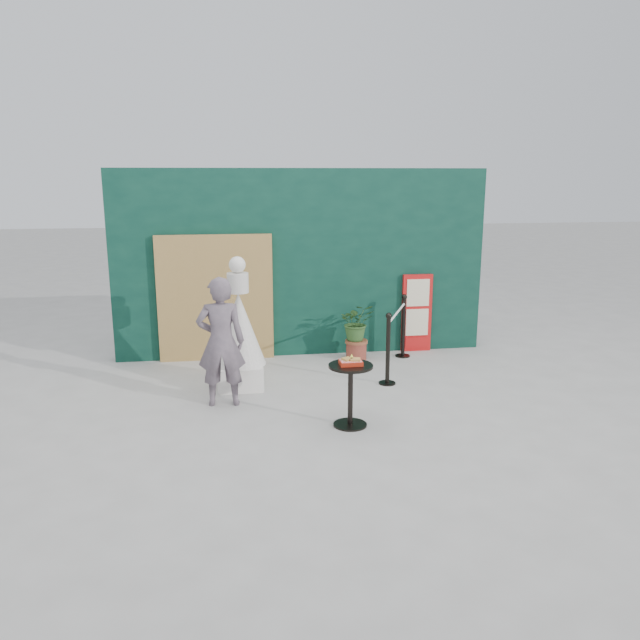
# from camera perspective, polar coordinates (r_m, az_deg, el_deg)

# --- Properties ---
(ground) EXTENTS (60.00, 60.00, 0.00)m
(ground) POSITION_cam_1_polar(r_m,az_deg,el_deg) (7.51, 1.40, -9.52)
(ground) COLOR #ADAAA5
(ground) RESTS_ON ground
(back_wall) EXTENTS (6.00, 0.30, 3.00)m
(back_wall) POSITION_cam_1_polar(r_m,az_deg,el_deg) (10.15, -1.66, 5.22)
(back_wall) COLOR #0A2E25
(back_wall) RESTS_ON ground
(bamboo_fence) EXTENTS (1.80, 0.08, 2.00)m
(bamboo_fence) POSITION_cam_1_polar(r_m,az_deg,el_deg) (9.95, -9.53, 1.97)
(bamboo_fence) COLOR tan
(bamboo_fence) RESTS_ON ground
(woman) EXTENTS (0.62, 0.42, 1.67)m
(woman) POSITION_cam_1_polar(r_m,az_deg,el_deg) (7.98, -9.05, -1.98)
(woman) COLOR slate
(woman) RESTS_ON ground
(menu_board) EXTENTS (0.50, 0.07, 1.30)m
(menu_board) POSITION_cam_1_polar(r_m,az_deg,el_deg) (10.51, 8.84, 0.63)
(menu_board) COLOR red
(menu_board) RESTS_ON ground
(statue) EXTENTS (0.72, 0.72, 1.83)m
(statue) POSITION_cam_1_polar(r_m,az_deg,el_deg) (8.63, -7.39, -1.37)
(statue) COLOR white
(statue) RESTS_ON ground
(cafe_table) EXTENTS (0.52, 0.52, 0.75)m
(cafe_table) POSITION_cam_1_polar(r_m,az_deg,el_deg) (7.31, 2.81, -5.99)
(cafe_table) COLOR black
(cafe_table) RESTS_ON ground
(food_basket) EXTENTS (0.26, 0.19, 0.11)m
(food_basket) POSITION_cam_1_polar(r_m,az_deg,el_deg) (7.23, 2.84, -3.82)
(food_basket) COLOR red
(food_basket) RESTS_ON cafe_table
(planter) EXTENTS (0.54, 0.47, 0.91)m
(planter) POSITION_cam_1_polar(r_m,az_deg,el_deg) (9.94, 3.36, -0.66)
(planter) COLOR brown
(planter) RESTS_ON ground
(stanchion_barrier) EXTENTS (0.84, 1.54, 1.03)m
(stanchion_barrier) POSITION_cam_1_polar(r_m,az_deg,el_deg) (9.49, 6.99, -1.62)
(stanchion_barrier) COLOR black
(stanchion_barrier) RESTS_ON ground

